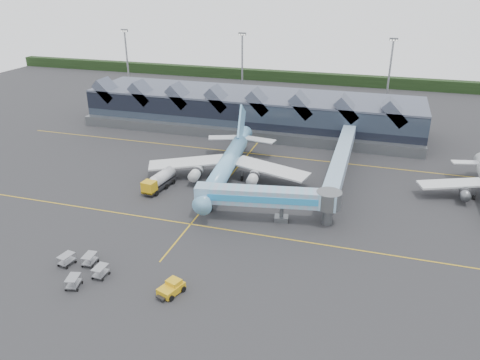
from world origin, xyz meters
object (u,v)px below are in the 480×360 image
(main_airliner, at_px, (228,163))
(fuel_truck, at_px, (160,180))
(jet_bridge, at_px, (276,198))
(pushback_tug, at_px, (171,288))

(main_airliner, xyz_separation_m, fuel_truck, (-11.46, -8.20, -1.86))
(jet_bridge, xyz_separation_m, pushback_tug, (-8.73, -23.65, -3.52))
(jet_bridge, bearing_deg, main_airliner, 122.89)
(main_airliner, distance_m, pushback_tug, 38.55)
(jet_bridge, bearing_deg, fuel_truck, 155.90)
(pushback_tug, bearing_deg, fuel_truck, 136.97)
(fuel_truck, xyz_separation_m, pushback_tug, (16.16, -29.95, -1.05))
(jet_bridge, distance_m, pushback_tug, 25.46)
(main_airliner, bearing_deg, pushback_tug, -88.79)
(main_airliner, distance_m, jet_bridge, 19.77)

